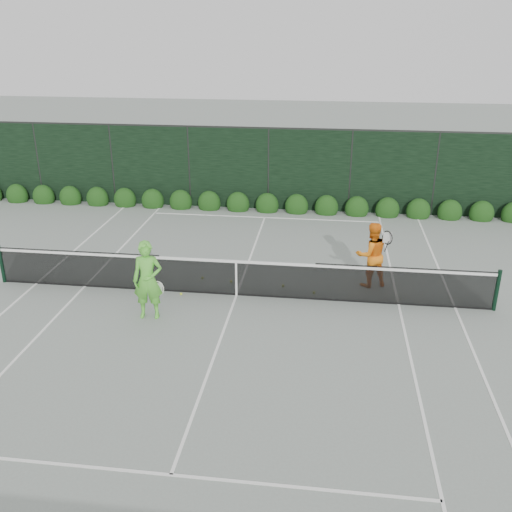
# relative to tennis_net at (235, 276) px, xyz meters

# --- Properties ---
(ground) EXTENTS (80.00, 80.00, 0.00)m
(ground) POSITION_rel_tennis_net_xyz_m (0.02, 0.00, -0.53)
(ground) COLOR gray
(ground) RESTS_ON ground
(tennis_net) EXTENTS (12.90, 0.10, 1.07)m
(tennis_net) POSITION_rel_tennis_net_xyz_m (0.00, 0.00, 0.00)
(tennis_net) COLOR black
(tennis_net) RESTS_ON ground
(player_woman) EXTENTS (0.75, 0.54, 1.92)m
(player_woman) POSITION_rel_tennis_net_xyz_m (-1.84, -1.41, 0.43)
(player_woman) COLOR #5BC93A
(player_woman) RESTS_ON ground
(player_man) EXTENTS (1.03, 0.91, 1.77)m
(player_man) POSITION_rel_tennis_net_xyz_m (3.46, 1.07, 0.35)
(player_man) COLOR orange
(player_man) RESTS_ON ground
(court_lines) EXTENTS (11.03, 23.83, 0.01)m
(court_lines) POSITION_rel_tennis_net_xyz_m (0.02, 0.00, -0.53)
(court_lines) COLOR white
(court_lines) RESTS_ON ground
(windscreen_fence) EXTENTS (32.00, 21.07, 3.06)m
(windscreen_fence) POSITION_rel_tennis_net_xyz_m (0.02, -2.71, 0.98)
(windscreen_fence) COLOR black
(windscreen_fence) RESTS_ON ground
(hedge_row) EXTENTS (31.66, 0.65, 0.94)m
(hedge_row) POSITION_rel_tennis_net_xyz_m (0.02, 7.15, -0.30)
(hedge_row) COLOR #15370F
(hedge_row) RESTS_ON ground
(tennis_balls) EXTENTS (4.19, 1.25, 0.07)m
(tennis_balls) POSITION_rel_tennis_net_xyz_m (-0.27, 0.36, -0.50)
(tennis_balls) COLOR #D0E031
(tennis_balls) RESTS_ON ground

